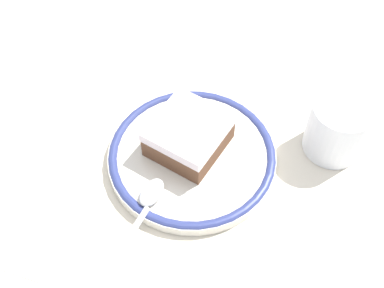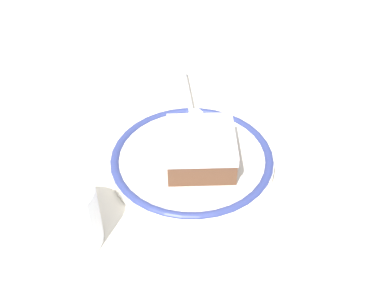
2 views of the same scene
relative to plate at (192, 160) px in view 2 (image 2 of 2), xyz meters
name	(u,v)px [view 2 (image 2 of 2)]	position (x,y,z in m)	size (l,w,h in m)	color
ground_plane	(205,147)	(0.02, 0.03, -0.01)	(2.40, 2.40, 0.00)	#B7B2A8
placemat	(205,147)	(0.02, 0.03, -0.01)	(0.52, 0.32, 0.00)	beige
plate	(192,160)	(0.00, 0.00, 0.00)	(0.19, 0.19, 0.02)	silver
cake_slice	(201,149)	(0.01, -0.01, 0.02)	(0.09, 0.10, 0.04)	brown
spoon	(191,107)	(0.02, 0.09, 0.01)	(0.04, 0.14, 0.01)	silver
cup	(65,220)	(-0.15, -0.07, 0.02)	(0.07, 0.07, 0.07)	white
napkin	(291,95)	(0.17, 0.10, -0.01)	(0.14, 0.10, 0.00)	white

